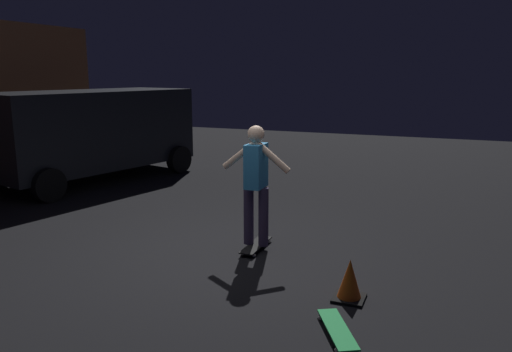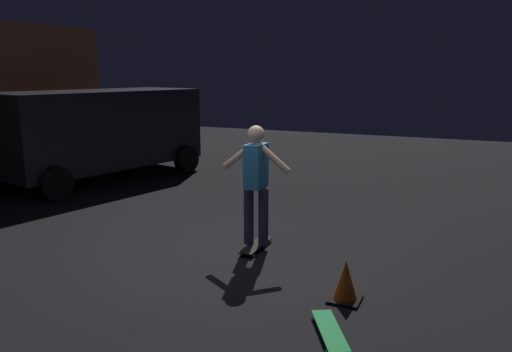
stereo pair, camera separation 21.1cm
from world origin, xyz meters
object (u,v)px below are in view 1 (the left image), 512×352
Objects in this scene: parked_van at (92,130)px; skateboard_ridden at (256,245)px; skateboard_spare at (337,329)px; skater at (256,177)px; traffic_cone at (350,281)px.

skateboard_ridden is at bearing -119.00° from parked_van.
skateboard_ridden is (-2.87, -5.17, -1.11)m from parked_van.
skateboard_spare is at bearing -139.66° from skateboard_ridden.
skateboard_ridden is 0.47× the size of skater.
skater is (0.00, 0.00, 0.98)m from skateboard_ridden.
skateboard_ridden and skateboard_spare have the same top height.
parked_van is at bearing 61.00° from skater.
skater is (-2.87, -5.17, -0.12)m from parked_van.
skater is at bearing 0.00° from skateboard_ridden.
parked_van is 2.95× the size of skater.
traffic_cone is at bearing -125.04° from skateboard_ridden.
skater reaches higher than skateboard_ridden.
parked_van is 7.83m from traffic_cone.
skater reaches higher than traffic_cone.
skater is 3.63× the size of traffic_cone.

